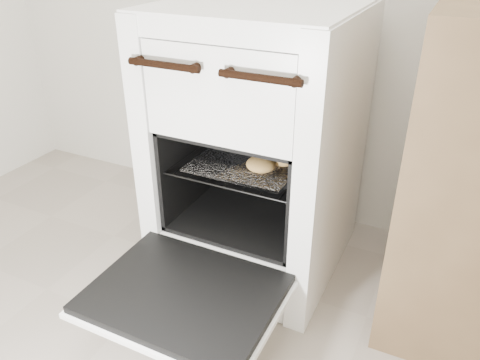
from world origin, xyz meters
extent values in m
cube|color=white|center=(-0.11, 1.19, 0.44)|extent=(0.57, 0.61, 0.88)
cylinder|color=black|center=(-0.24, 0.87, 0.77)|extent=(0.21, 0.02, 0.02)
cylinder|color=black|center=(0.03, 0.87, 0.77)|extent=(0.21, 0.02, 0.02)
cube|color=black|center=(-0.11, 0.70, 0.20)|extent=(0.50, 0.38, 0.02)
cube|color=white|center=(-0.11, 0.70, 0.18)|extent=(0.52, 0.40, 0.02)
cylinder|color=black|center=(-0.31, 1.12, 0.41)|extent=(0.01, 0.40, 0.01)
cylinder|color=black|center=(0.10, 1.12, 0.41)|extent=(0.01, 0.40, 0.01)
cylinder|color=black|center=(-0.11, 0.93, 0.41)|extent=(0.41, 0.01, 0.01)
cylinder|color=black|center=(-0.11, 1.31, 0.41)|extent=(0.41, 0.01, 0.01)
cylinder|color=black|center=(-0.28, 1.12, 0.41)|extent=(0.01, 0.38, 0.01)
cylinder|color=black|center=(-0.22, 1.12, 0.41)|extent=(0.01, 0.38, 0.01)
cylinder|color=black|center=(-0.17, 1.12, 0.41)|extent=(0.01, 0.38, 0.01)
cylinder|color=black|center=(-0.11, 1.12, 0.41)|extent=(0.01, 0.38, 0.01)
cylinder|color=black|center=(-0.05, 1.12, 0.41)|extent=(0.01, 0.38, 0.01)
cylinder|color=black|center=(0.01, 1.12, 0.41)|extent=(0.01, 0.38, 0.01)
cylinder|color=black|center=(0.06, 1.12, 0.41)|extent=(0.01, 0.38, 0.01)
cube|color=white|center=(-0.11, 1.10, 0.42)|extent=(0.33, 0.29, 0.01)
ellipsoid|color=tan|center=(-0.01, 1.14, 0.45)|extent=(0.10, 0.10, 0.04)
ellipsoid|color=tan|center=(0.00, 1.13, 0.45)|extent=(0.13, 0.13, 0.05)
ellipsoid|color=tan|center=(-0.04, 1.05, 0.45)|extent=(0.11, 0.11, 0.04)
camera|label=1|loc=(0.45, -0.11, 1.07)|focal=35.00mm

